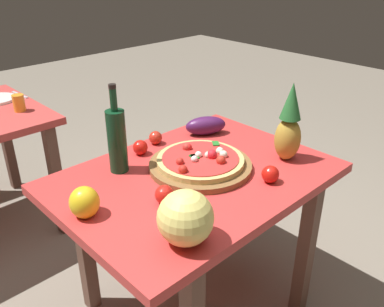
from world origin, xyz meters
name	(u,v)px	position (x,y,z in m)	size (l,w,h in m)	color
ground_plane	(194,306)	(0.00, 0.00, 0.00)	(10.00, 10.00, 0.00)	gray
display_table	(195,195)	(0.00, 0.00, 0.64)	(1.10, 0.80, 0.74)	brown
pizza_board	(200,165)	(0.05, 0.02, 0.75)	(0.43, 0.43, 0.03)	brown
pizza	(201,160)	(0.05, 0.02, 0.78)	(0.36, 0.36, 0.06)	tan
wine_bottle	(117,139)	(-0.20, 0.24, 0.88)	(0.08, 0.08, 0.37)	#103A1F
pineapple_left	(289,126)	(0.38, -0.18, 0.89)	(0.11, 0.11, 0.34)	#B49134
melon	(185,218)	(-0.32, -0.29, 0.83)	(0.18, 0.18, 0.18)	#EFDF73
bell_pepper	(85,202)	(-0.47, 0.05, 0.79)	(0.10, 0.10, 0.11)	yellow
eggplant	(206,126)	(0.32, 0.25, 0.78)	(0.20, 0.09, 0.09)	#4B1B50
tomato_near_board	(270,174)	(0.17, -0.25, 0.77)	(0.07, 0.07, 0.07)	red
tomato_by_bottle	(140,147)	(-0.05, 0.29, 0.77)	(0.07, 0.07, 0.07)	red
tomato_at_corner	(164,195)	(-0.23, -0.08, 0.77)	(0.07, 0.07, 0.07)	red
tomato_beside_pepper	(156,138)	(0.07, 0.33, 0.77)	(0.06, 0.06, 0.06)	red
drinking_glass_juice	(19,103)	(-0.21, 1.20, 0.79)	(0.06, 0.06, 0.09)	orange
knife_utensil	(20,95)	(-0.10, 1.47, 0.74)	(0.02, 0.18, 0.01)	silver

